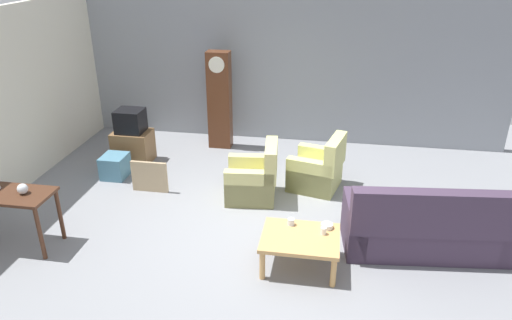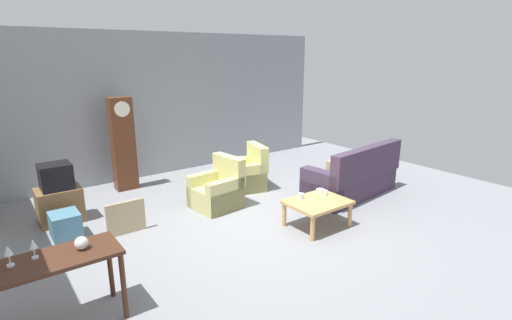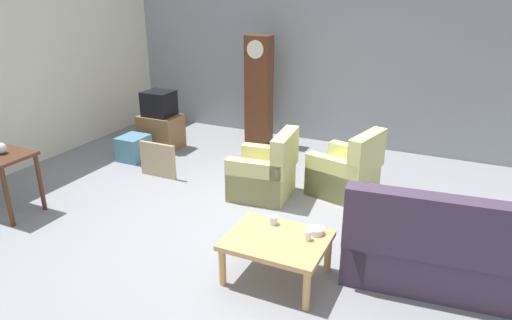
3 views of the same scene
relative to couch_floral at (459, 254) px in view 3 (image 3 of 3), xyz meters
The scene contains 16 objects.
ground_plane 2.19m from the couch_floral, behind, with size 10.40×10.40×0.00m, color gray.
garage_door_wall 4.49m from the couch_floral, 119.98° to the left, with size 8.40×0.16×3.20m, color gray.
pegboard_wall_left 6.47m from the couch_floral, behind, with size 0.12×6.40×2.88m, color silver.
couch_floral is the anchor object (origin of this frame).
armchair_olive_near 2.69m from the couch_floral, 156.54° to the left, with size 0.86×0.84×0.92m.
armchair_olive_far 2.18m from the couch_floral, 133.10° to the left, with size 0.95×0.92×0.92m.
coffee_table_wood 1.71m from the couch_floral, 159.47° to the right, with size 0.96×0.76×0.44m.
grandfather_clock 4.68m from the couch_floral, 138.68° to the left, with size 0.44×0.30×1.90m.
tv_stand_cabinet 5.34m from the couch_floral, 157.00° to the left, with size 0.68×0.52×0.59m, color brown.
tv_crt 5.36m from the couch_floral, 157.00° to the left, with size 0.48×0.44×0.42m, color black.
framed_picture_leaning 4.30m from the couch_floral, 166.65° to the left, with size 0.60×0.05×0.52m, color tan.
storage_box_blue 5.17m from the couch_floral, 164.22° to the left, with size 0.41×0.46×0.40m, color teal.
glass_dome_cloche 5.24m from the couch_floral, behind, with size 0.14×0.14×0.14m, color silver.
cup_white_porcelain 1.42m from the couch_floral, 159.24° to the right, with size 0.07×0.07×0.09m, color white.
cup_blue_rimmed 1.78m from the couch_floral, 168.48° to the right, with size 0.09×0.09×0.09m, color silver.
bowl_white_stacked 1.34m from the couch_floral, 164.64° to the right, with size 0.15×0.15×0.06m, color white.
Camera 3 is at (2.01, -4.30, 2.74)m, focal length 32.32 mm.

